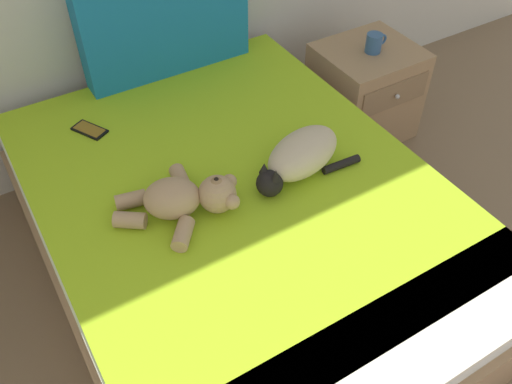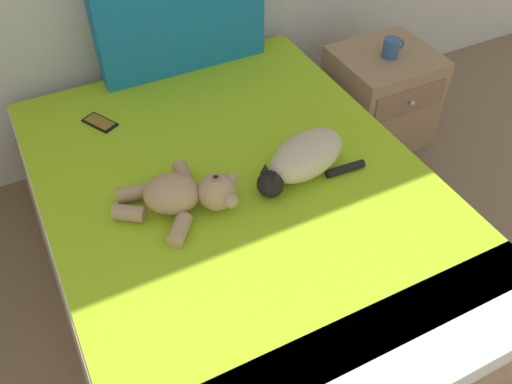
{
  "view_description": "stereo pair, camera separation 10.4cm",
  "coord_description": "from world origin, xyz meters",
  "px_view_note": "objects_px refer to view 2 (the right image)",
  "views": [
    {
      "loc": [
        0.72,
        1.84,
        1.92
      ],
      "look_at": [
        1.44,
        3.04,
        0.55
      ],
      "focal_mm": 38.28,
      "sensor_mm": 36.0,
      "label": 1
    },
    {
      "loc": [
        0.81,
        1.79,
        1.92
      ],
      "look_at": [
        1.44,
        3.04,
        0.55
      ],
      "focal_mm": 38.28,
      "sensor_mm": 36.0,
      "label": 2
    }
  ],
  "objects_px": {
    "mug": "(391,48)",
    "nightstand": "(380,97)",
    "teddy_bear": "(185,194)",
    "cell_phone": "(100,122)",
    "patterned_cushion": "(181,19)",
    "bed": "(242,231)",
    "cat": "(303,158)"
  },
  "relations": [
    {
      "from": "bed",
      "to": "nightstand",
      "type": "xyz_separation_m",
      "value": [
        1.06,
        0.52,
        0.0
      ]
    },
    {
      "from": "nightstand",
      "to": "cell_phone",
      "type": "bearing_deg",
      "value": 176.39
    },
    {
      "from": "cat",
      "to": "nightstand",
      "type": "height_order",
      "value": "cat"
    },
    {
      "from": "cat",
      "to": "teddy_bear",
      "type": "xyz_separation_m",
      "value": [
        -0.46,
        0.03,
        -0.01
      ]
    },
    {
      "from": "bed",
      "to": "cat",
      "type": "relative_size",
      "value": 4.35
    },
    {
      "from": "nightstand",
      "to": "mug",
      "type": "bearing_deg",
      "value": -94.94
    },
    {
      "from": "patterned_cushion",
      "to": "cat",
      "type": "distance_m",
      "value": 0.94
    },
    {
      "from": "teddy_bear",
      "to": "cell_phone",
      "type": "bearing_deg",
      "value": 103.16
    },
    {
      "from": "patterned_cushion",
      "to": "cell_phone",
      "type": "xyz_separation_m",
      "value": [
        -0.49,
        -0.26,
        -0.23
      ]
    },
    {
      "from": "patterned_cushion",
      "to": "mug",
      "type": "height_order",
      "value": "patterned_cushion"
    },
    {
      "from": "cat",
      "to": "nightstand",
      "type": "relative_size",
      "value": 0.87
    },
    {
      "from": "patterned_cushion",
      "to": "nightstand",
      "type": "relative_size",
      "value": 1.55
    },
    {
      "from": "bed",
      "to": "teddy_bear",
      "type": "height_order",
      "value": "teddy_bear"
    },
    {
      "from": "mug",
      "to": "nightstand",
      "type": "bearing_deg",
      "value": 85.06
    },
    {
      "from": "cat",
      "to": "mug",
      "type": "relative_size",
      "value": 3.69
    },
    {
      "from": "cell_phone",
      "to": "mug",
      "type": "relative_size",
      "value": 1.37
    },
    {
      "from": "cat",
      "to": "teddy_bear",
      "type": "height_order",
      "value": "cat"
    },
    {
      "from": "patterned_cushion",
      "to": "mug",
      "type": "distance_m",
      "value": 1.03
    },
    {
      "from": "patterned_cushion",
      "to": "cat",
      "type": "relative_size",
      "value": 1.78
    },
    {
      "from": "cat",
      "to": "mug",
      "type": "bearing_deg",
      "value": 33.55
    },
    {
      "from": "cat",
      "to": "nightstand",
      "type": "distance_m",
      "value": 1.05
    },
    {
      "from": "patterned_cushion",
      "to": "cell_phone",
      "type": "bearing_deg",
      "value": -151.81
    },
    {
      "from": "cell_phone",
      "to": "nightstand",
      "type": "bearing_deg",
      "value": -3.61
    },
    {
      "from": "teddy_bear",
      "to": "bed",
      "type": "bearing_deg",
      "value": 2.78
    },
    {
      "from": "teddy_bear",
      "to": "cell_phone",
      "type": "height_order",
      "value": "teddy_bear"
    },
    {
      "from": "cat",
      "to": "teddy_bear",
      "type": "relative_size",
      "value": 0.98
    },
    {
      "from": "cell_phone",
      "to": "mug",
      "type": "xyz_separation_m",
      "value": [
        1.43,
        -0.11,
        0.04
      ]
    },
    {
      "from": "patterned_cushion",
      "to": "cat",
      "type": "xyz_separation_m",
      "value": [
        0.12,
        -0.91,
        -0.17
      ]
    },
    {
      "from": "bed",
      "to": "cell_phone",
      "type": "relative_size",
      "value": 11.7
    },
    {
      "from": "nightstand",
      "to": "mug",
      "type": "relative_size",
      "value": 4.22
    },
    {
      "from": "nightstand",
      "to": "teddy_bear",
      "type": "bearing_deg",
      "value": -157.51
    },
    {
      "from": "bed",
      "to": "teddy_bear",
      "type": "bearing_deg",
      "value": -177.22
    }
  ]
}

